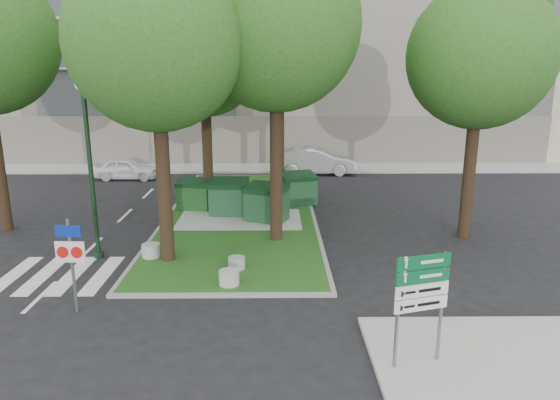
{
  "coord_description": "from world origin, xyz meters",
  "views": [
    {
      "loc": [
        1.96,
        -12.66,
        5.99
      ],
      "look_at": [
        2.12,
        2.82,
        2.0
      ],
      "focal_mm": 32.0,
      "sensor_mm": 36.0,
      "label": 1
    }
  ],
  "objects_px": {
    "bollard_right": "(229,278)",
    "street_lamp": "(88,147)",
    "bollard_left": "(151,250)",
    "dumpster_a": "(194,194)",
    "litter_bin": "(300,184)",
    "dumpster_b": "(229,197)",
    "tree_median_mid": "(206,47)",
    "tree_median_far": "(282,21)",
    "car_white": "(126,169)",
    "traffic_sign_pole": "(71,253)",
    "tree_median_near_right": "(279,8)",
    "tree_median_near_left": "(158,24)",
    "car_silver": "(316,161)",
    "dumpster_c": "(267,203)",
    "bollard_mid": "(237,263)",
    "tree_street_right": "(484,42)",
    "dumpster_d": "(298,189)",
    "directional_sign": "(421,292)"
  },
  "relations": [
    {
      "from": "tree_median_near_right",
      "to": "bollard_mid",
      "type": "distance_m",
      "value": 8.31
    },
    {
      "from": "bollard_left",
      "to": "bollard_right",
      "type": "bearing_deg",
      "value": -39.08
    },
    {
      "from": "tree_median_near_right",
      "to": "tree_median_mid",
      "type": "height_order",
      "value": "tree_median_near_right"
    },
    {
      "from": "dumpster_b",
      "to": "litter_bin",
      "type": "bearing_deg",
      "value": 54.83
    },
    {
      "from": "dumpster_a",
      "to": "bollard_left",
      "type": "xyz_separation_m",
      "value": [
        -0.51,
        -5.92,
        -0.43
      ]
    },
    {
      "from": "street_lamp",
      "to": "bollard_left",
      "type": "bearing_deg",
      "value": -8.68
    },
    {
      "from": "tree_street_right",
      "to": "traffic_sign_pole",
      "type": "relative_size",
      "value": 4.06
    },
    {
      "from": "litter_bin",
      "to": "dumpster_c",
      "type": "bearing_deg",
      "value": -107.39
    },
    {
      "from": "dumpster_d",
      "to": "litter_bin",
      "type": "distance_m",
      "value": 2.45
    },
    {
      "from": "tree_median_mid",
      "to": "dumpster_b",
      "type": "bearing_deg",
      "value": -53.73
    },
    {
      "from": "tree_median_mid",
      "to": "bollard_right",
      "type": "xyz_separation_m",
      "value": [
        1.56,
        -8.56,
        -6.65
      ]
    },
    {
      "from": "tree_median_mid",
      "to": "street_lamp",
      "type": "xyz_separation_m",
      "value": [
        -3.01,
        -6.05,
        -3.28
      ]
    },
    {
      "from": "dumpster_a",
      "to": "traffic_sign_pole",
      "type": "height_order",
      "value": "traffic_sign_pole"
    },
    {
      "from": "tree_street_right",
      "to": "street_lamp",
      "type": "distance_m",
      "value": 13.57
    },
    {
      "from": "car_silver",
      "to": "tree_median_near_right",
      "type": "bearing_deg",
      "value": 172.71
    },
    {
      "from": "dumpster_b",
      "to": "bollard_left",
      "type": "xyz_separation_m",
      "value": [
        -2.11,
        -5.07,
        -0.52
      ]
    },
    {
      "from": "dumpster_d",
      "to": "litter_bin",
      "type": "xyz_separation_m",
      "value": [
        0.2,
        2.42,
        -0.3
      ]
    },
    {
      "from": "tree_median_near_right",
      "to": "car_white",
      "type": "xyz_separation_m",
      "value": [
        -8.66,
        10.94,
        -7.37
      ]
    },
    {
      "from": "car_white",
      "to": "tree_street_right",
      "type": "bearing_deg",
      "value": -122.59
    },
    {
      "from": "tree_median_near_left",
      "to": "dumpster_a",
      "type": "height_order",
      "value": "tree_median_near_left"
    },
    {
      "from": "bollard_left",
      "to": "street_lamp",
      "type": "xyz_separation_m",
      "value": [
        -1.82,
        0.28,
        3.37
      ]
    },
    {
      "from": "tree_median_near_right",
      "to": "bollard_right",
      "type": "relative_size",
      "value": 19.83
    },
    {
      "from": "bollard_right",
      "to": "car_silver",
      "type": "distance_m",
      "value": 16.88
    },
    {
      "from": "tree_median_near_right",
      "to": "car_silver",
      "type": "bearing_deg",
      "value": 79.33
    },
    {
      "from": "bollard_right",
      "to": "car_white",
      "type": "height_order",
      "value": "car_white"
    },
    {
      "from": "tree_median_mid",
      "to": "car_white",
      "type": "xyz_separation_m",
      "value": [
        -5.66,
        6.44,
        -6.36
      ]
    },
    {
      "from": "tree_median_near_left",
      "to": "car_silver",
      "type": "xyz_separation_m",
      "value": [
        5.83,
        14.39,
        -6.53
      ]
    },
    {
      "from": "bollard_left",
      "to": "bollard_mid",
      "type": "height_order",
      "value": "bollard_left"
    },
    {
      "from": "dumpster_b",
      "to": "car_white",
      "type": "bearing_deg",
      "value": 133.36
    },
    {
      "from": "dumpster_c",
      "to": "bollard_left",
      "type": "bearing_deg",
      "value": -108.59
    },
    {
      "from": "bollard_right",
      "to": "street_lamp",
      "type": "height_order",
      "value": "street_lamp"
    },
    {
      "from": "tree_median_near_left",
      "to": "traffic_sign_pole",
      "type": "height_order",
      "value": "tree_median_near_left"
    },
    {
      "from": "dumpster_b",
      "to": "bollard_left",
      "type": "height_order",
      "value": "dumpster_b"
    },
    {
      "from": "bollard_mid",
      "to": "street_lamp",
      "type": "height_order",
      "value": "street_lamp"
    },
    {
      "from": "bollard_mid",
      "to": "traffic_sign_pole",
      "type": "height_order",
      "value": "traffic_sign_pole"
    },
    {
      "from": "street_lamp",
      "to": "car_silver",
      "type": "relative_size",
      "value": 1.23
    },
    {
      "from": "street_lamp",
      "to": "tree_median_far",
      "type": "bearing_deg",
      "value": 55.57
    },
    {
      "from": "tree_median_mid",
      "to": "tree_median_far",
      "type": "relative_size",
      "value": 0.84
    },
    {
      "from": "dumpster_a",
      "to": "litter_bin",
      "type": "height_order",
      "value": "dumpster_a"
    },
    {
      "from": "dumpster_a",
      "to": "bollard_right",
      "type": "relative_size",
      "value": 2.74
    },
    {
      "from": "bollard_right",
      "to": "traffic_sign_pole",
      "type": "height_order",
      "value": "traffic_sign_pole"
    },
    {
      "from": "bollard_left",
      "to": "traffic_sign_pole",
      "type": "distance_m",
      "value": 3.97
    },
    {
      "from": "tree_street_right",
      "to": "directional_sign",
      "type": "relative_size",
      "value": 4.22
    },
    {
      "from": "bollard_right",
      "to": "bollard_left",
      "type": "bearing_deg",
      "value": 140.92
    },
    {
      "from": "tree_street_right",
      "to": "dumpster_c",
      "type": "distance_m",
      "value": 9.83
    },
    {
      "from": "bollard_left",
      "to": "bollard_mid",
      "type": "xyz_separation_m",
      "value": [
        2.87,
        -1.06,
        -0.03
      ]
    },
    {
      "from": "dumpster_b",
      "to": "bollard_right",
      "type": "bearing_deg",
      "value": -82.18
    },
    {
      "from": "litter_bin",
      "to": "car_silver",
      "type": "xyz_separation_m",
      "value": [
        1.22,
        5.07,
        0.27
      ]
    },
    {
      "from": "dumpster_a",
      "to": "bollard_mid",
      "type": "bearing_deg",
      "value": -62.69
    },
    {
      "from": "bollard_right",
      "to": "directional_sign",
      "type": "xyz_separation_m",
      "value": [
        4.23,
        -3.99,
        1.38
      ]
    }
  ]
}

